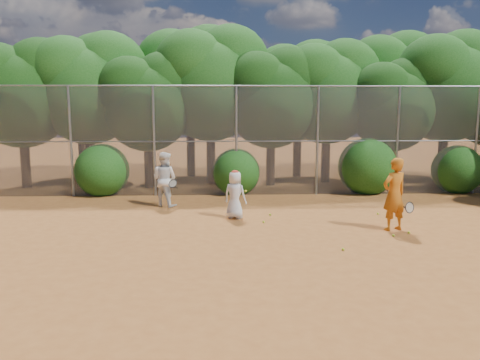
{
  "coord_description": "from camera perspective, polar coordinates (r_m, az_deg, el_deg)",
  "views": [
    {
      "loc": [
        -1.53,
        -11.16,
        3.21
      ],
      "look_at": [
        -1.0,
        2.5,
        1.1
      ],
      "focal_mm": 35.0,
      "sensor_mm": 36.0,
      "label": 1
    }
  ],
  "objects": [
    {
      "name": "ball_5",
      "position": [
        16.94,
        18.21,
        -2.48
      ],
      "size": [
        0.07,
        0.07,
        0.07
      ],
      "primitive_type": "sphere",
      "color": "#B6D126",
      "rests_on": "ground"
    },
    {
      "name": "ball_2",
      "position": [
        10.99,
        12.46,
        -8.24
      ],
      "size": [
        0.07,
        0.07,
        0.07
      ],
      "primitive_type": "sphere",
      "color": "#B6D126",
      "rests_on": "ground"
    },
    {
      "name": "tree_1",
      "position": [
        20.45,
        -17.91,
        11.03
      ],
      "size": [
        4.64,
        4.03,
        6.35
      ],
      "color": "black",
      "rests_on": "ground"
    },
    {
      "name": "bush_1",
      "position": [
        17.62,
        -0.48,
        1.24
      ],
      "size": [
        1.8,
        1.8,
        1.8
      ],
      "primitive_type": "sphere",
      "color": "#174B12",
      "rests_on": "ground"
    },
    {
      "name": "ball_1",
      "position": [
        14.83,
        16.46,
        -3.96
      ],
      "size": [
        0.07,
        0.07,
        0.07
      ],
      "primitive_type": "sphere",
      "color": "#B6D126",
      "rests_on": "ground"
    },
    {
      "name": "tree_5",
      "position": [
        20.73,
        10.76,
        10.94
      ],
      "size": [
        4.51,
        3.92,
        6.17
      ],
      "color": "black",
      "rests_on": "ground"
    },
    {
      "name": "ball_0",
      "position": [
        12.88,
        19.9,
        -6.03
      ],
      "size": [
        0.07,
        0.07,
        0.07
      ],
      "primitive_type": "sphere",
      "color": "#B6D126",
      "rests_on": "ground"
    },
    {
      "name": "fence_back",
      "position": [
        17.26,
        2.48,
        4.92
      ],
      "size": [
        20.05,
        0.09,
        4.03
      ],
      "color": "gray",
      "rests_on": "ground"
    },
    {
      "name": "player_white",
      "position": [
        15.53,
        -9.18,
        0.09
      ],
      "size": [
        1.09,
        1.01,
        1.79
      ],
      "rotation": [
        0.0,
        0.0,
        2.65
      ],
      "color": "white",
      "rests_on": "ground"
    },
    {
      "name": "tree_9",
      "position": [
        22.94,
        -18.81,
        11.13
      ],
      "size": [
        4.83,
        4.2,
        6.62
      ],
      "color": "black",
      "rests_on": "ground"
    },
    {
      "name": "player_teen",
      "position": [
        13.64,
        -0.61,
        -1.78
      ],
      "size": [
        0.81,
        0.71,
        1.43
      ],
      "rotation": [
        0.0,
        0.0,
        2.67
      ],
      "color": "silver",
      "rests_on": "ground"
    },
    {
      "name": "bush_0",
      "position": [
        18.16,
        -16.47,
        1.42
      ],
      "size": [
        2.0,
        2.0,
        2.0
      ],
      "primitive_type": "sphere",
      "color": "#174B12",
      "rests_on": "ground"
    },
    {
      "name": "tree_0",
      "position": [
        20.78,
        -25.02,
        9.96
      ],
      "size": [
        4.38,
        3.81,
        6.0
      ],
      "color": "black",
      "rests_on": "ground"
    },
    {
      "name": "tree_11",
      "position": [
        22.11,
        7.25,
        11.18
      ],
      "size": [
        4.64,
        4.03,
        6.35
      ],
      "color": "black",
      "rests_on": "ground"
    },
    {
      "name": "ground",
      "position": [
        11.71,
        5.42,
        -7.17
      ],
      "size": [
        80.0,
        80.0,
        0.0
      ],
      "primitive_type": "plane",
      "color": "#975422",
      "rests_on": "ground"
    },
    {
      "name": "ball_6",
      "position": [
        14.15,
        3.7,
        -4.22
      ],
      "size": [
        0.07,
        0.07,
        0.07
      ],
      "primitive_type": "sphere",
      "color": "#B6D126",
      "rests_on": "ground"
    },
    {
      "name": "player_yellow",
      "position": [
        12.93,
        18.28,
        -1.66
      ],
      "size": [
        0.91,
        0.68,
        1.93
      ],
      "rotation": [
        0.0,
        0.0,
        3.51
      ],
      "color": "#C46817",
      "rests_on": "ground"
    },
    {
      "name": "bush_3",
      "position": [
        19.79,
        24.95,
        1.39
      ],
      "size": [
        1.9,
        1.9,
        1.9
      ],
      "primitive_type": "sphere",
      "color": "#174B12",
      "rests_on": "ground"
    },
    {
      "name": "tree_2",
      "position": [
        19.22,
        -11.12,
        9.73
      ],
      "size": [
        3.99,
        3.47,
        5.47
      ],
      "color": "black",
      "rests_on": "ground"
    },
    {
      "name": "tree_12",
      "position": [
        23.86,
        17.98,
        11.48
      ],
      "size": [
        5.02,
        4.37,
        6.88
      ],
      "color": "black",
      "rests_on": "ground"
    },
    {
      "name": "tree_10",
      "position": [
        22.29,
        -5.97,
        12.37
      ],
      "size": [
        5.15,
        4.48,
        7.06
      ],
      "color": "black",
      "rests_on": "ground"
    },
    {
      "name": "tree_4",
      "position": [
        19.51,
        3.97,
        10.36
      ],
      "size": [
        4.19,
        3.64,
        5.73
      ],
      "color": "black",
      "rests_on": "ground"
    },
    {
      "name": "ball_3",
      "position": [
        12.46,
        18.2,
        -6.44
      ],
      "size": [
        0.07,
        0.07,
        0.07
      ],
      "primitive_type": "sphere",
      "color": "#B6D126",
      "rests_on": "ground"
    },
    {
      "name": "bush_2",
      "position": [
        18.44,
        15.26,
        1.89
      ],
      "size": [
        2.2,
        2.2,
        2.2
      ],
      "primitive_type": "sphere",
      "color": "#174B12",
      "rests_on": "ground"
    },
    {
      "name": "ball_4",
      "position": [
        13.24,
        2.89,
        -5.11
      ],
      "size": [
        0.07,
        0.07,
        0.07
      ],
      "primitive_type": "sphere",
      "color": "#B6D126",
      "rests_on": "ground"
    },
    {
      "name": "tree_3",
      "position": [
        20.04,
        -3.46,
        12.15
      ],
      "size": [
        4.89,
        4.26,
        6.7
      ],
      "color": "black",
      "rests_on": "ground"
    },
    {
      "name": "tree_6",
      "position": [
        20.46,
        18.25,
        9.06
      ],
      "size": [
        3.86,
        3.36,
        5.29
      ],
      "color": "black",
      "rests_on": "ground"
    },
    {
      "name": "tree_7",
      "position": [
        22.03,
        24.04,
        10.81
      ],
      "size": [
        4.77,
        4.14,
        6.53
      ],
      "color": "black",
      "rests_on": "ground"
    }
  ]
}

